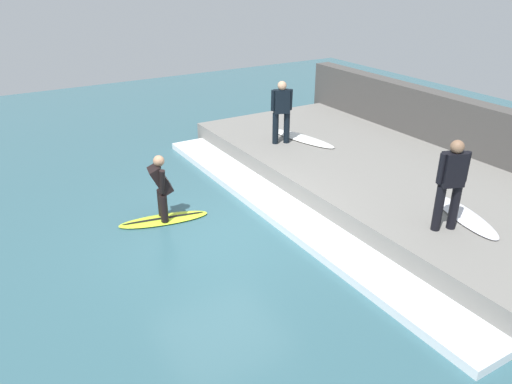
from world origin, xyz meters
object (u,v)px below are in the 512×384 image
surfer_waiting_far (282,109)px  surfboard_waiting_far (302,138)px  surfer_riding (161,184)px  surfboard_waiting_near (465,216)px  surfboard_riding (164,219)px  surfer_waiting_near (451,181)px

surfer_waiting_far → surfboard_waiting_far: 1.08m
surfer_riding → surfboard_waiting_far: size_ratio=0.63×
surfboard_waiting_far → surfboard_waiting_near: bearing=-90.3°
surfboard_riding → surfer_waiting_near: 5.48m
surfboard_waiting_near → surfer_riding: bearing=140.5°
surfer_waiting_far → surfboard_waiting_far: size_ratio=0.74×
surfer_waiting_far → surfer_waiting_near: bearing=-90.7°
surfboard_waiting_near → surfer_waiting_near: bearing=-173.6°
surfer_waiting_near → surfboard_waiting_far: 5.29m
surfboard_waiting_near → surfer_waiting_far: (-0.61, 5.15, 0.86)m
surfboard_riding → surfer_waiting_far: bearing=21.4°
surfer_waiting_near → surfer_waiting_far: 5.23m
surfboard_riding → surfer_riding: surfer_riding is taller
surfer_waiting_far → surfboard_riding: bearing=-158.6°
surfboard_waiting_near → surfboard_waiting_far: (0.03, 5.09, 0.00)m
surfer_riding → surfer_waiting_far: size_ratio=0.85×
surfboard_waiting_near → surfboard_waiting_far: same height
surfer_riding → surfboard_waiting_far: surfer_riding is taller
surfer_waiting_near → surfboard_waiting_far: (0.71, 5.17, -0.89)m
surfer_waiting_far → surfboard_waiting_far: (0.64, -0.06, -0.86)m
surfboard_riding → surfboard_waiting_far: 4.71m
surfer_waiting_near → surfer_waiting_far: surfer_waiting_near is taller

